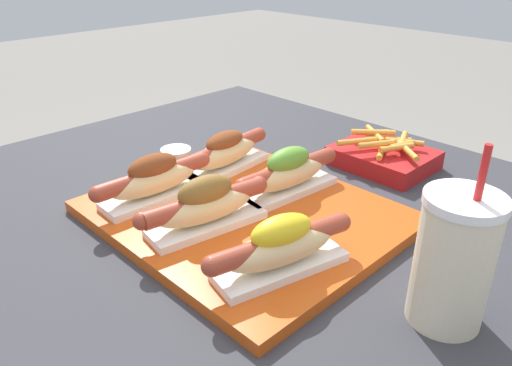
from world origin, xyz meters
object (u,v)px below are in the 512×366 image
Objects in this scene: hot_dog_2 at (281,247)px; serving_tray at (247,215)px; hot_dog_0 at (154,179)px; hot_dog_3 at (225,152)px; hot_dog_4 at (288,173)px; hot_dog_1 at (205,205)px; drink_cup at (454,260)px; fries_basket at (383,156)px; sauce_bowl at (176,153)px.

serving_tray is at bearing 151.75° from hot_dog_2.
hot_dog_0 is at bearing -148.86° from serving_tray.
hot_dog_0 reaches higher than hot_dog_3.
hot_dog_4 is (0.00, 0.09, 0.04)m from serving_tray.
hot_dog_4 is (0.14, 0.01, 0.00)m from hot_dog_3.
hot_dog_0 is at bearing -178.64° from hot_dog_1.
fries_basket is (-0.29, 0.32, -0.06)m from drink_cup.
hot_dog_3 reaches higher than sauce_bowl.
hot_dog_1 is 3.51× the size of sauce_bowl.
hot_dog_2 and hot_dog_4 have the same top height.
hot_dog_1 is at bearing -95.71° from fries_basket.
hot_dog_0 is at bearing -169.13° from drink_cup.
drink_cup is at bearing 10.87° from hot_dog_0.
hot_dog_1 is 0.20m from hot_dog_3.
hot_dog_3 is 1.00× the size of hot_dog_4.
hot_dog_1 reaches higher than sauce_bowl.
hot_dog_1 reaches higher than hot_dog_0.
fries_basket is at bearing 40.44° from sauce_bowl.
sauce_bowl is at bearing 151.91° from hot_dog_1.
hot_dog_1 reaches higher than hot_dog_3.
sauce_bowl is at bearing 174.28° from drink_cup.
drink_cup is at bearing -48.39° from fries_basket.
hot_dog_4 is at bearing 165.49° from drink_cup.
hot_dog_1 reaches higher than serving_tray.
hot_dog_3 is at bearing 130.25° from hot_dog_1.
drink_cup reaches higher than hot_dog_3.
hot_dog_2 is at bearing -50.10° from hot_dog_4.
hot_dog_0 is 1.00× the size of hot_dog_3.
hot_dog_0 is at bearing -179.48° from hot_dog_2.
hot_dog_3 is 0.31m from fries_basket.
hot_dog_1 is 0.41m from fries_basket.
drink_cup reaches higher than hot_dog_1.
hot_dog_0 is 0.12m from hot_dog_1.
sauce_bowl is (-0.14, -0.01, -0.04)m from hot_dog_3.
hot_dog_0 is 0.27m from hot_dog_2.
hot_dog_0 is 1.23× the size of fries_basket.
fries_basket is at bearing 84.29° from hot_dog_1.
serving_tray is at bearing -178.62° from drink_cup.
hot_dog_3 is at bearing 150.80° from serving_tray.
hot_dog_0 is 3.55× the size of sauce_bowl.
hot_dog_0 is 0.21m from sauce_bowl.
hot_dog_1 is at bearing -28.09° from sauce_bowl.
sauce_bowl is (-0.15, 0.15, -0.04)m from hot_dog_0.
hot_dog_1 is 0.15m from hot_dog_2.
serving_tray is at bearing 84.32° from hot_dog_1.
fries_basket is (0.17, 0.25, -0.03)m from hot_dog_3.
hot_dog_2 is 0.96× the size of drink_cup.
drink_cup is (0.45, 0.09, 0.03)m from hot_dog_0.
hot_dog_1 is (0.12, 0.00, 0.00)m from hot_dog_0.
hot_dog_0 is at bearing -87.85° from hot_dog_3.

